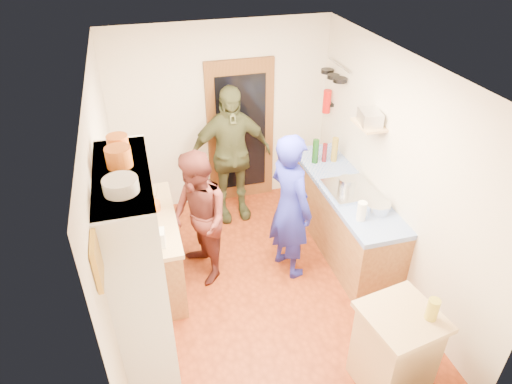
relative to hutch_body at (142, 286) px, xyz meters
name	(u,v)px	position (x,y,z in m)	size (l,w,h in m)	color
floor	(262,287)	(1.30, 0.80, -1.11)	(3.00, 4.00, 0.02)	maroon
ceiling	(265,67)	(1.30, 0.80, 1.51)	(3.00, 4.00, 0.02)	silver
wall_back	(222,117)	(1.30, 2.81, 0.20)	(3.00, 0.02, 2.60)	beige
wall_front	(348,351)	(1.30, -1.21, 0.20)	(3.00, 0.02, 2.60)	beige
wall_left	(111,217)	(-0.21, 0.80, 0.20)	(0.02, 4.00, 2.60)	beige
wall_right	(395,173)	(2.81, 0.80, 0.20)	(0.02, 4.00, 2.60)	beige
door_frame	(241,133)	(1.55, 2.77, -0.05)	(0.95, 0.06, 2.10)	brown
door_glass	(241,134)	(1.55, 2.74, -0.05)	(0.70, 0.02, 1.70)	black
hutch_body	(142,286)	(0.00, 0.00, 0.00)	(0.40, 1.20, 2.20)	silver
hutch_top_shelf	(121,175)	(0.00, 0.00, 1.08)	(0.40, 1.14, 0.04)	silver
plate_stack	(121,185)	(0.00, -0.26, 1.15)	(0.23, 0.23, 0.10)	white
orange_pot_a	(119,157)	(0.00, 0.10, 1.17)	(0.19, 0.19, 0.15)	orange
orange_pot_b	(118,144)	(0.00, 0.32, 1.17)	(0.16, 0.16, 0.14)	orange
left_counter_base	(151,252)	(0.10, 1.25, -0.68)	(0.60, 1.40, 0.85)	#9F6F3B
left_counter_top	(146,221)	(0.10, 1.25, -0.23)	(0.64, 1.44, 0.05)	tan
toaster	(154,239)	(0.15, 0.76, -0.11)	(0.23, 0.15, 0.17)	white
kettle	(141,222)	(0.05, 1.06, -0.10)	(0.17, 0.17, 0.19)	white
orange_bowl	(152,206)	(0.18, 1.41, -0.16)	(0.20, 0.20, 0.09)	orange
chopping_board	(144,192)	(0.12, 1.79, -0.19)	(0.30, 0.22, 0.03)	tan
right_counter_base	(342,217)	(2.50, 1.30, -0.68)	(0.60, 2.20, 0.84)	#9F6F3B
right_counter_top	(345,187)	(2.50, 1.30, -0.23)	(0.62, 2.22, 0.06)	#0C39B8
hob	(350,189)	(2.50, 1.17, -0.18)	(0.55, 0.58, 0.04)	silver
pot_on_hob	(347,183)	(2.45, 1.18, -0.09)	(0.20, 0.20, 0.13)	silver
bottle_a	(315,151)	(2.35, 1.94, -0.04)	(0.08, 0.08, 0.33)	#143F14
bottle_b	(325,153)	(2.48, 1.94, -0.07)	(0.06, 0.06, 0.26)	#591419
bottle_c	(335,149)	(2.61, 1.91, -0.03)	(0.08, 0.08, 0.33)	olive
paper_towel	(362,211)	(2.35, 0.61, -0.09)	(0.10, 0.10, 0.22)	white
mixing_bowl	(377,207)	(2.60, 0.71, -0.14)	(0.29, 0.29, 0.11)	silver
island_base	(394,352)	(2.07, -0.73, -0.67)	(0.55, 0.55, 0.86)	tan
island_top	(403,317)	(2.07, -0.73, -0.22)	(0.62, 0.62, 0.05)	tan
cutting_board	(394,314)	(2.02, -0.69, -0.21)	(0.35, 0.28, 0.02)	white
oil_jar	(433,309)	(2.27, -0.82, -0.09)	(0.10, 0.10, 0.20)	#AD9E2D
pan_rail	(339,65)	(2.76, 2.33, 0.95)	(0.02, 0.02, 0.65)	silver
pan_hang_a	(340,80)	(2.70, 2.15, 0.82)	(0.18, 0.18, 0.05)	black
pan_hang_b	(333,77)	(2.70, 2.35, 0.80)	(0.16, 0.16, 0.05)	black
pan_hang_c	(327,71)	(2.70, 2.55, 0.81)	(0.17, 0.17, 0.05)	black
wall_shelf	(369,125)	(2.67, 1.25, 0.60)	(0.26, 0.42, 0.03)	tan
radio	(370,117)	(2.67, 1.25, 0.69)	(0.22, 0.30, 0.15)	silver
ext_bracket	(331,104)	(2.77, 2.50, 0.35)	(0.06, 0.10, 0.04)	black
fire_extinguisher	(327,101)	(2.71, 2.50, 0.40)	(0.11, 0.11, 0.32)	red
picture_frame	(97,261)	(-0.18, -0.75, 0.95)	(0.03, 0.25, 0.30)	gold
person_hob	(294,207)	(1.74, 1.03, -0.20)	(0.66, 0.43, 1.80)	#1F249D
person_left	(199,217)	(0.68, 1.24, -0.28)	(0.79, 0.62, 1.63)	#4E1F1B
person_back	(231,155)	(1.30, 2.32, -0.14)	(1.13, 0.47, 1.93)	#373920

